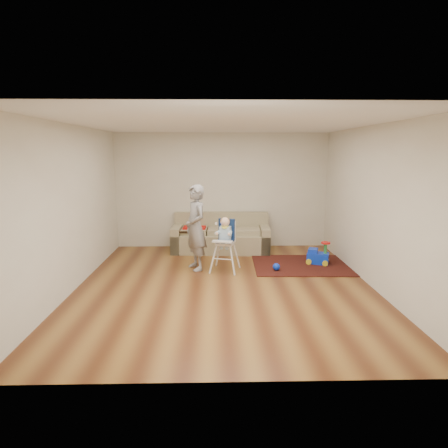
{
  "coord_description": "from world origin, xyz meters",
  "views": [
    {
      "loc": [
        -0.15,
        -6.11,
        2.26
      ],
      "look_at": [
        0.0,
        0.4,
        1.0
      ],
      "focal_mm": 30.0,
      "sensor_mm": 36.0,
      "label": 1
    }
  ],
  "objects_px": {
    "toy_ball": "(276,267)",
    "high_chair": "(225,245)",
    "sofa": "(221,233)",
    "side_table": "(186,240)",
    "adult": "(196,228)",
    "ride_on_toy": "(318,252)"
  },
  "relations": [
    {
      "from": "sofa",
      "to": "side_table",
      "type": "distance_m",
      "value": 0.81
    },
    {
      "from": "sofa",
      "to": "toy_ball",
      "type": "height_order",
      "value": "sofa"
    },
    {
      "from": "adult",
      "to": "sofa",
      "type": "bearing_deg",
      "value": 134.5
    },
    {
      "from": "toy_ball",
      "to": "adult",
      "type": "relative_size",
      "value": 0.08
    },
    {
      "from": "ride_on_toy",
      "to": "adult",
      "type": "height_order",
      "value": "adult"
    },
    {
      "from": "side_table",
      "to": "toy_ball",
      "type": "bearing_deg",
      "value": -38.48
    },
    {
      "from": "high_chair",
      "to": "ride_on_toy",
      "type": "bearing_deg",
      "value": 26.28
    },
    {
      "from": "sofa",
      "to": "toy_ball",
      "type": "bearing_deg",
      "value": -52.48
    },
    {
      "from": "side_table",
      "to": "toy_ball",
      "type": "distance_m",
      "value": 2.35
    },
    {
      "from": "toy_ball",
      "to": "adult",
      "type": "bearing_deg",
      "value": 173.61
    },
    {
      "from": "sofa",
      "to": "side_table",
      "type": "bearing_deg",
      "value": -171.79
    },
    {
      "from": "side_table",
      "to": "high_chair",
      "type": "distance_m",
      "value": 1.66
    },
    {
      "from": "sofa",
      "to": "high_chair",
      "type": "bearing_deg",
      "value": -84.57
    },
    {
      "from": "side_table",
      "to": "ride_on_toy",
      "type": "relative_size",
      "value": 1.15
    },
    {
      "from": "toy_ball",
      "to": "high_chair",
      "type": "distance_m",
      "value": 1.08
    },
    {
      "from": "toy_ball",
      "to": "high_chair",
      "type": "bearing_deg",
      "value": 176.54
    },
    {
      "from": "toy_ball",
      "to": "side_table",
      "type": "bearing_deg",
      "value": 141.52
    },
    {
      "from": "toy_ball",
      "to": "high_chair",
      "type": "xyz_separation_m",
      "value": [
        -0.99,
        0.06,
        0.42
      ]
    },
    {
      "from": "adult",
      "to": "side_table",
      "type": "bearing_deg",
      "value": 167.42
    },
    {
      "from": "adult",
      "to": "high_chair",
      "type": "bearing_deg",
      "value": 53.41
    },
    {
      "from": "ride_on_toy",
      "to": "toy_ball",
      "type": "relative_size",
      "value": 3.33
    },
    {
      "from": "side_table",
      "to": "high_chair",
      "type": "relative_size",
      "value": 0.51
    }
  ]
}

